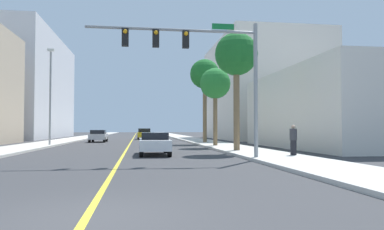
{
  "coord_description": "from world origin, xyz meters",
  "views": [
    {
      "loc": [
        0.91,
        -6.69,
        1.56
      ],
      "look_at": [
        4.01,
        14.91,
        2.35
      ],
      "focal_mm": 34.51,
      "sensor_mm": 36.0,
      "label": 1
    }
  ],
  "objects_px": {
    "traffic_signal_mast": "(202,57)",
    "palm_mid": "(215,85)",
    "pedestrian": "(293,140)",
    "palm_far": "(205,75)",
    "street_lamp": "(50,92)",
    "car_silver": "(98,136)",
    "car_white": "(154,143)",
    "palm_near": "(236,56)",
    "car_yellow": "(144,134)"
  },
  "relations": [
    {
      "from": "pedestrian",
      "to": "palm_far",
      "type": "bearing_deg",
      "value": 67.92
    },
    {
      "from": "traffic_signal_mast",
      "to": "palm_mid",
      "type": "xyz_separation_m",
      "value": [
        3.24,
        12.52,
        0.19
      ]
    },
    {
      "from": "street_lamp",
      "to": "car_yellow",
      "type": "xyz_separation_m",
      "value": [
        8.31,
        19.42,
        -3.94
      ]
    },
    {
      "from": "car_silver",
      "to": "car_yellow",
      "type": "height_order",
      "value": "car_yellow"
    },
    {
      "from": "traffic_signal_mast",
      "to": "palm_mid",
      "type": "relative_size",
      "value": 1.29
    },
    {
      "from": "palm_near",
      "to": "palm_mid",
      "type": "height_order",
      "value": "palm_near"
    },
    {
      "from": "palm_far",
      "to": "car_silver",
      "type": "distance_m",
      "value": 14.04
    },
    {
      "from": "palm_near",
      "to": "pedestrian",
      "type": "distance_m",
      "value": 7.27
    },
    {
      "from": "traffic_signal_mast",
      "to": "car_white",
      "type": "bearing_deg",
      "value": 116.21
    },
    {
      "from": "traffic_signal_mast",
      "to": "palm_far",
      "type": "distance_m",
      "value": 19.82
    },
    {
      "from": "street_lamp",
      "to": "car_white",
      "type": "xyz_separation_m",
      "value": [
        8.5,
        -11.3,
        -4.01
      ]
    },
    {
      "from": "palm_far",
      "to": "street_lamp",
      "type": "bearing_deg",
      "value": -165.05
    },
    {
      "from": "car_white",
      "to": "street_lamp",
      "type": "bearing_deg",
      "value": 127.39
    },
    {
      "from": "traffic_signal_mast",
      "to": "pedestrian",
      "type": "relative_size",
      "value": 5.21
    },
    {
      "from": "palm_mid",
      "to": "pedestrian",
      "type": "height_order",
      "value": "palm_mid"
    },
    {
      "from": "car_silver",
      "to": "pedestrian",
      "type": "xyz_separation_m",
      "value": [
        12.6,
        -24.18,
        0.21
      ]
    },
    {
      "from": "palm_mid",
      "to": "car_white",
      "type": "bearing_deg",
      "value": -123.08
    },
    {
      "from": "traffic_signal_mast",
      "to": "street_lamp",
      "type": "height_order",
      "value": "street_lamp"
    },
    {
      "from": "traffic_signal_mast",
      "to": "pedestrian",
      "type": "bearing_deg",
      "value": 11.46
    },
    {
      "from": "palm_far",
      "to": "car_silver",
      "type": "xyz_separation_m",
      "value": [
        -11.16,
        5.81,
        -6.23
      ]
    },
    {
      "from": "palm_far",
      "to": "car_white",
      "type": "distance_m",
      "value": 17.32
    },
    {
      "from": "street_lamp",
      "to": "car_yellow",
      "type": "height_order",
      "value": "street_lamp"
    },
    {
      "from": "traffic_signal_mast",
      "to": "car_yellow",
      "type": "relative_size",
      "value": 2.17
    },
    {
      "from": "car_white",
      "to": "palm_far",
      "type": "bearing_deg",
      "value": 69.72
    },
    {
      "from": "street_lamp",
      "to": "palm_far",
      "type": "height_order",
      "value": "palm_far"
    },
    {
      "from": "palm_far",
      "to": "car_white",
      "type": "relative_size",
      "value": 1.86
    },
    {
      "from": "traffic_signal_mast",
      "to": "palm_far",
      "type": "height_order",
      "value": "palm_far"
    },
    {
      "from": "car_silver",
      "to": "car_yellow",
      "type": "bearing_deg",
      "value": 61.78
    },
    {
      "from": "palm_far",
      "to": "car_silver",
      "type": "bearing_deg",
      "value": 152.5
    },
    {
      "from": "car_yellow",
      "to": "palm_near",
      "type": "bearing_deg",
      "value": -79.7
    },
    {
      "from": "palm_mid",
      "to": "car_silver",
      "type": "bearing_deg",
      "value": 130.41
    },
    {
      "from": "palm_mid",
      "to": "palm_far",
      "type": "relative_size",
      "value": 0.76
    },
    {
      "from": "palm_near",
      "to": "palm_far",
      "type": "height_order",
      "value": "palm_far"
    },
    {
      "from": "car_white",
      "to": "pedestrian",
      "type": "distance_m",
      "value": 7.87
    },
    {
      "from": "palm_near",
      "to": "street_lamp",
      "type": "bearing_deg",
      "value": 144.27
    },
    {
      "from": "palm_near",
      "to": "car_white",
      "type": "bearing_deg",
      "value": -165.73
    },
    {
      "from": "palm_mid",
      "to": "car_silver",
      "type": "height_order",
      "value": "palm_mid"
    },
    {
      "from": "palm_near",
      "to": "palm_far",
      "type": "distance_m",
      "value": 13.77
    },
    {
      "from": "car_silver",
      "to": "pedestrian",
      "type": "height_order",
      "value": "pedestrian"
    },
    {
      "from": "traffic_signal_mast",
      "to": "palm_far",
      "type": "bearing_deg",
      "value": 79.49
    },
    {
      "from": "palm_mid",
      "to": "palm_far",
      "type": "bearing_deg",
      "value": 87.03
    },
    {
      "from": "traffic_signal_mast",
      "to": "palm_mid",
      "type": "distance_m",
      "value": 12.93
    },
    {
      "from": "street_lamp",
      "to": "car_silver",
      "type": "xyz_separation_m",
      "value": [
        3.06,
        9.6,
        -3.99
      ]
    },
    {
      "from": "palm_mid",
      "to": "car_yellow",
      "type": "xyz_separation_m",
      "value": [
        -5.54,
        22.5,
        -4.41
      ]
    },
    {
      "from": "traffic_signal_mast",
      "to": "car_yellow",
      "type": "bearing_deg",
      "value": 93.76
    },
    {
      "from": "palm_near",
      "to": "car_silver",
      "type": "bearing_deg",
      "value": 118.85
    },
    {
      "from": "palm_near",
      "to": "palm_far",
      "type": "relative_size",
      "value": 0.9
    },
    {
      "from": "car_white",
      "to": "car_yellow",
      "type": "bearing_deg",
      "value": 90.8
    },
    {
      "from": "palm_near",
      "to": "pedestrian",
      "type": "xyz_separation_m",
      "value": [
        1.83,
        -4.63,
        -5.3
      ]
    },
    {
      "from": "car_silver",
      "to": "palm_near",
      "type": "bearing_deg",
      "value": -61.19
    }
  ]
}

